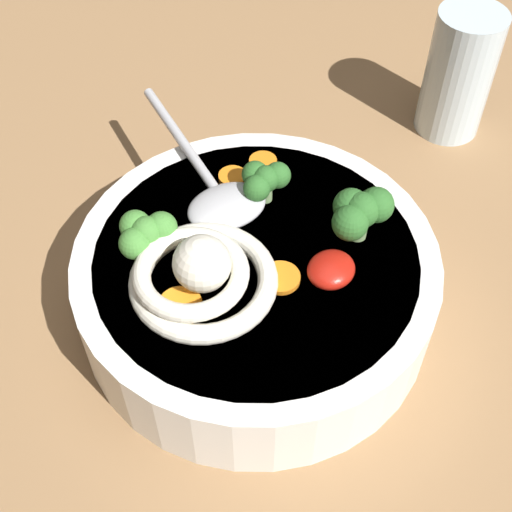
{
  "coord_description": "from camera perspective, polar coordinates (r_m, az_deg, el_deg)",
  "views": [
    {
      "loc": [
        22.59,
        16.74,
        48.08
      ],
      "look_at": [
        -1.56,
        -3.5,
        9.72
      ],
      "focal_mm": 49.78,
      "sensor_mm": 36.0,
      "label": 1
    }
  ],
  "objects": [
    {
      "name": "broccoli_floret_rear",
      "position": [
        0.52,
        0.64,
        6.16
      ],
      "size": [
        3.91,
        3.37,
        3.09
      ],
      "color": "#7A9E60",
      "rests_on": "soup_bowl"
    },
    {
      "name": "soup_spoon",
      "position": [
        0.53,
        -3.03,
        4.99
      ],
      "size": [
        9.66,
        17.21,
        1.6
      ],
      "rotation": [
        0.0,
        0.0,
        4.32
      ],
      "color": "#B7B7BC",
      "rests_on": "soup_bowl"
    },
    {
      "name": "carrot_slice_center",
      "position": [
        0.48,
        1.99,
        -1.76
      ],
      "size": [
        2.7,
        2.7,
        0.41
      ],
      "primitive_type": "cylinder",
      "color": "orange",
      "rests_on": "soup_bowl"
    },
    {
      "name": "broccoli_floret_beside_chili",
      "position": [
        0.49,
        -8.93,
        1.86
      ],
      "size": [
        4.34,
        3.73,
        3.43
      ],
      "color": "#7A9E60",
      "rests_on": "soup_bowl"
    },
    {
      "name": "table_slab",
      "position": [
        0.54,
        1.79,
        -8.27
      ],
      "size": [
        112.92,
        112.92,
        3.21
      ],
      "primitive_type": "cube",
      "color": "#936D47",
      "rests_on": "ground"
    },
    {
      "name": "soup_bowl",
      "position": [
        0.52,
        0.0,
        -2.2
      ],
      "size": [
        26.07,
        26.07,
        6.51
      ],
      "color": "white",
      "rests_on": "table_slab"
    },
    {
      "name": "noodle_pile",
      "position": [
        0.47,
        -4.54,
        -1.51
      ],
      "size": [
        11.03,
        10.82,
        4.43
      ],
      "color": "silver",
      "rests_on": "soup_bowl"
    },
    {
      "name": "carrot_slice_left",
      "position": [
        0.47,
        -6.09,
        -4.03
      ],
      "size": [
        2.92,
        2.92,
        0.6
      ],
      "primitive_type": "cylinder",
      "color": "orange",
      "rests_on": "soup_bowl"
    },
    {
      "name": "carrot_slice_extra_a",
      "position": [
        0.55,
        -1.89,
        6.35
      ],
      "size": [
        2.18,
        2.18,
        0.5
      ],
      "primitive_type": "cylinder",
      "color": "orange",
      "rests_on": "soup_bowl"
    },
    {
      "name": "drinking_glass",
      "position": [
        0.68,
        15.99,
        13.91
      ],
      "size": [
        6.08,
        6.08,
        12.0
      ],
      "primitive_type": "cylinder",
      "color": "silver",
      "rests_on": "table_slab"
    },
    {
      "name": "carrot_slice_beside_noodles",
      "position": [
        0.56,
        0.56,
        7.52
      ],
      "size": [
        2.17,
        2.17,
        0.55
      ],
      "primitive_type": "cylinder",
      "color": "orange",
      "rests_on": "soup_bowl"
    },
    {
      "name": "chili_sauce_dollop",
      "position": [
        0.48,
        6.06,
        -1.09
      ],
      "size": [
        3.49,
        3.14,
        1.57
      ],
      "primitive_type": "ellipsoid",
      "color": "#B2190F",
      "rests_on": "soup_bowl"
    },
    {
      "name": "broccoli_floret_far",
      "position": [
        0.5,
        8.23,
        3.61
      ],
      "size": [
        4.99,
        4.3,
        3.95
      ],
      "color": "#7A9E60",
      "rests_on": "soup_bowl"
    }
  ]
}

